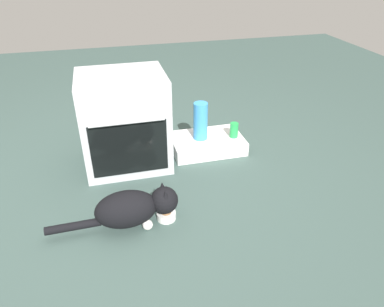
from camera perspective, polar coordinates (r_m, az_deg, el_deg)
name	(u,v)px	position (r m, az deg, el deg)	size (l,w,h in m)	color
ground	(130,194)	(2.45, -9.78, -6.33)	(8.00, 8.00, 0.00)	#384C47
oven	(125,121)	(2.63, -10.66, 5.04)	(0.60, 0.55, 0.69)	#B7BABF
pantry_cabinet	(207,143)	(2.90, 2.41, 1.63)	(0.57, 0.38, 0.11)	white
food_bowl	(166,215)	(2.21, -4.12, -9.69)	(0.12, 0.12, 0.07)	white
cat	(133,208)	(2.13, -9.36, -8.52)	(0.77, 0.23, 0.24)	black
water_bottle	(200,121)	(2.79, 1.36, 5.18)	(0.11, 0.11, 0.30)	#388CD1
soda_can	(234,130)	(2.87, 6.71, 3.72)	(0.07, 0.07, 0.12)	green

